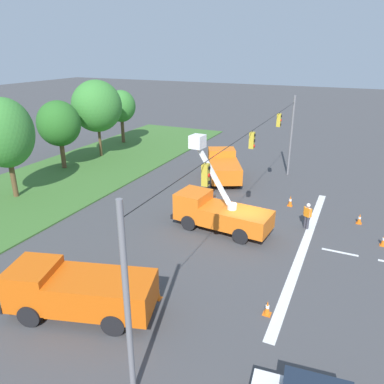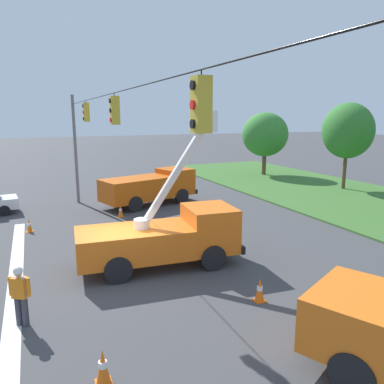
{
  "view_description": "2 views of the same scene",
  "coord_description": "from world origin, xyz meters",
  "px_view_note": "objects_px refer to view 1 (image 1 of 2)",
  "views": [
    {
      "loc": [
        -20.73,
        -5.76,
        11.07
      ],
      "look_at": [
        -0.5,
        3.57,
        2.42
      ],
      "focal_mm": 35.0,
      "sensor_mm": 36.0,
      "label": 1
    },
    {
      "loc": [
        13.11,
        -2.74,
        5.83
      ],
      "look_at": [
        -1.77,
        3.66,
        2.53
      ],
      "focal_mm": 35.0,
      "sensor_mm": 36.0,
      "label": 2
    }
  ],
  "objects_px": {
    "utility_truck_bucket_lift": "(218,211)",
    "traffic_cone_foreground_right": "(360,219)",
    "tree_far_east": "(97,106)",
    "tree_east_end": "(121,106)",
    "utility_truck_support_far": "(223,166)",
    "road_worker": "(307,214)",
    "tree_east": "(59,124)",
    "utility_truck_support_near": "(79,290)",
    "traffic_cone_far_right": "(158,292)",
    "tree_centre": "(5,133)",
    "traffic_cone_foreground_left": "(267,308)",
    "traffic_cone_lane_edge_a": "(384,240)",
    "traffic_cone_mid_right": "(290,201)",
    "traffic_cone_far_left": "(215,198)"
  },
  "relations": [
    {
      "from": "tree_east",
      "to": "traffic_cone_mid_right",
      "type": "bearing_deg",
      "value": -90.26
    },
    {
      "from": "tree_far_east",
      "to": "tree_east",
      "type": "bearing_deg",
      "value": 173.48
    },
    {
      "from": "tree_east",
      "to": "traffic_cone_mid_right",
      "type": "relative_size",
      "value": 7.87
    },
    {
      "from": "utility_truck_support_far",
      "to": "traffic_cone_lane_edge_a",
      "type": "distance_m",
      "value": 14.77
    },
    {
      "from": "utility_truck_support_far",
      "to": "traffic_cone_lane_edge_a",
      "type": "bearing_deg",
      "value": -119.42
    },
    {
      "from": "road_worker",
      "to": "traffic_cone_mid_right",
      "type": "distance_m",
      "value": 3.74
    },
    {
      "from": "utility_truck_bucket_lift",
      "to": "traffic_cone_foreground_right",
      "type": "relative_size",
      "value": 9.0
    },
    {
      "from": "traffic_cone_foreground_right",
      "to": "traffic_cone_lane_edge_a",
      "type": "bearing_deg",
      "value": -151.74
    },
    {
      "from": "utility_truck_support_far",
      "to": "traffic_cone_foreground_left",
      "type": "xyz_separation_m",
      "value": [
        -16.22,
        -8.08,
        -0.88
      ]
    },
    {
      "from": "tree_east_end",
      "to": "utility_truck_bucket_lift",
      "type": "distance_m",
      "value": 25.78
    },
    {
      "from": "traffic_cone_far_right",
      "to": "traffic_cone_far_left",
      "type": "bearing_deg",
      "value": 8.59
    },
    {
      "from": "tree_far_east",
      "to": "utility_truck_support_far",
      "type": "xyz_separation_m",
      "value": [
        -1.58,
        -14.63,
        -4.16
      ]
    },
    {
      "from": "utility_truck_support_far",
      "to": "traffic_cone_far_right",
      "type": "bearing_deg",
      "value": -169.73
    },
    {
      "from": "tree_centre",
      "to": "road_worker",
      "type": "height_order",
      "value": "tree_centre"
    },
    {
      "from": "traffic_cone_foreground_right",
      "to": "traffic_cone_far_right",
      "type": "relative_size",
      "value": 0.97
    },
    {
      "from": "tree_east_end",
      "to": "utility_truck_support_near",
      "type": "distance_m",
      "value": 32.14
    },
    {
      "from": "tree_far_east",
      "to": "traffic_cone_mid_right",
      "type": "xyz_separation_m",
      "value": [
        -5.1,
        -21.24,
        -4.97
      ]
    },
    {
      "from": "tree_east_end",
      "to": "utility_truck_support_near",
      "type": "bearing_deg",
      "value": -148.85
    },
    {
      "from": "utility_truck_support_near",
      "to": "utility_truck_support_far",
      "type": "height_order",
      "value": "utility_truck_support_far"
    },
    {
      "from": "tree_centre",
      "to": "traffic_cone_foreground_right",
      "type": "xyz_separation_m",
      "value": [
        6.23,
        -24.76,
        -4.75
      ]
    },
    {
      "from": "tree_far_east",
      "to": "utility_truck_support_far",
      "type": "bearing_deg",
      "value": -96.16
    },
    {
      "from": "utility_truck_bucket_lift",
      "to": "traffic_cone_far_right",
      "type": "relative_size",
      "value": 8.72
    },
    {
      "from": "traffic_cone_far_left",
      "to": "traffic_cone_far_right",
      "type": "bearing_deg",
      "value": -171.41
    },
    {
      "from": "utility_truck_support_near",
      "to": "traffic_cone_foreground_right",
      "type": "bearing_deg",
      "value": -35.87
    },
    {
      "from": "tree_east_end",
      "to": "traffic_cone_lane_edge_a",
      "type": "distance_m",
      "value": 32.75
    },
    {
      "from": "traffic_cone_far_left",
      "to": "utility_truck_bucket_lift",
      "type": "bearing_deg",
      "value": -156.42
    },
    {
      "from": "tree_far_east",
      "to": "tree_east_end",
      "type": "relative_size",
      "value": 1.26
    },
    {
      "from": "road_worker",
      "to": "traffic_cone_mid_right",
      "type": "xyz_separation_m",
      "value": [
        3.29,
        1.67,
        -0.58
      ]
    },
    {
      "from": "utility_truck_support_far",
      "to": "road_worker",
      "type": "bearing_deg",
      "value": -129.43
    },
    {
      "from": "utility_truck_support_near",
      "to": "utility_truck_support_far",
      "type": "distance_m",
      "value": 19.61
    },
    {
      "from": "road_worker",
      "to": "tree_centre",
      "type": "bearing_deg",
      "value": 100.47
    },
    {
      "from": "traffic_cone_far_left",
      "to": "utility_truck_support_near",
      "type": "bearing_deg",
      "value": 176.9
    },
    {
      "from": "tree_far_east",
      "to": "traffic_cone_far_right",
      "type": "relative_size",
      "value": 10.76
    },
    {
      "from": "utility_truck_support_near",
      "to": "tree_far_east",
      "type": "bearing_deg",
      "value": 35.63
    },
    {
      "from": "tree_centre",
      "to": "traffic_cone_far_right",
      "type": "relative_size",
      "value": 10.37
    },
    {
      "from": "utility_truck_support_near",
      "to": "traffic_cone_far_right",
      "type": "height_order",
      "value": "utility_truck_support_near"
    },
    {
      "from": "traffic_cone_mid_right",
      "to": "traffic_cone_far_right",
      "type": "xyz_separation_m",
      "value": [
        -13.76,
        3.48,
        -0.05
      ]
    },
    {
      "from": "road_worker",
      "to": "traffic_cone_mid_right",
      "type": "height_order",
      "value": "road_worker"
    },
    {
      "from": "traffic_cone_foreground_left",
      "to": "traffic_cone_foreground_right",
      "type": "xyz_separation_m",
      "value": [
        11.64,
        -3.34,
        0.01
      ]
    },
    {
      "from": "tree_centre",
      "to": "traffic_cone_lane_edge_a",
      "type": "xyz_separation_m",
      "value": [
        3.57,
        -26.19,
        -4.72
      ]
    },
    {
      "from": "tree_east",
      "to": "traffic_cone_mid_right",
      "type": "height_order",
      "value": "tree_east"
    },
    {
      "from": "tree_centre",
      "to": "tree_far_east",
      "type": "height_order",
      "value": "tree_far_east"
    },
    {
      "from": "tree_centre",
      "to": "utility_truck_bucket_lift",
      "type": "distance_m",
      "value": 16.91
    },
    {
      "from": "utility_truck_bucket_lift",
      "to": "traffic_cone_foreground_right",
      "type": "distance_m",
      "value": 9.65
    },
    {
      "from": "tree_east_end",
      "to": "road_worker",
      "type": "bearing_deg",
      "value": -120.98
    },
    {
      "from": "tree_east_end",
      "to": "traffic_cone_mid_right",
      "type": "xyz_separation_m",
      "value": [
        -11.28,
        -22.6,
        -4.05
      ]
    },
    {
      "from": "road_worker",
      "to": "traffic_cone_foreground_left",
      "type": "height_order",
      "value": "road_worker"
    },
    {
      "from": "road_worker",
      "to": "traffic_cone_lane_edge_a",
      "type": "distance_m",
      "value": 4.61
    },
    {
      "from": "utility_truck_bucket_lift",
      "to": "road_worker",
      "type": "xyz_separation_m",
      "value": [
        2.52,
        -5.22,
        -0.31
      ]
    },
    {
      "from": "road_worker",
      "to": "traffic_cone_foreground_right",
      "type": "relative_size",
      "value": 2.45
    }
  ]
}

